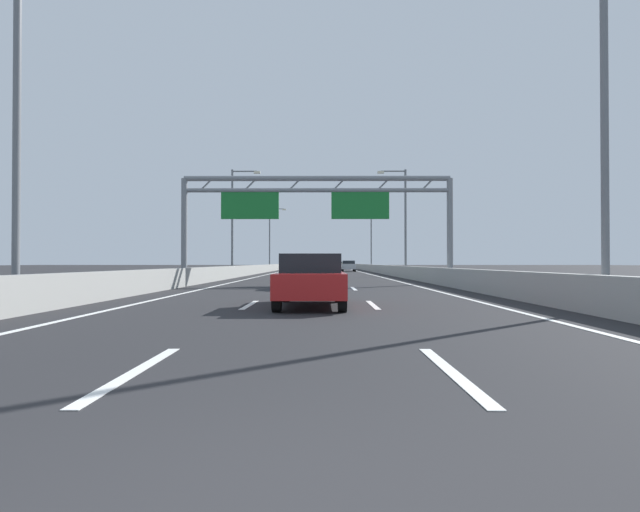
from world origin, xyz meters
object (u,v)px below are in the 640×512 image
(black_car, at_px, (335,264))
(streetlamp_right_far, at_px, (370,235))
(streetlamp_right_mid, at_px, (403,216))
(green_car, at_px, (338,265))
(streetlamp_left_near, at_px, (26,105))
(silver_car, at_px, (348,266))
(white_car, at_px, (301,265))
(streetlamp_right_near, at_px, (595,104))
(sign_gantry, at_px, (314,202))
(yellow_car, at_px, (321,264))
(red_car, at_px, (311,280))
(streetlamp_left_far, at_px, (271,235))
(blue_car, at_px, (313,272))
(streetlamp_left_mid, at_px, (235,216))

(black_car, bearing_deg, streetlamp_right_far, -86.06)
(streetlamp_right_mid, xyz_separation_m, green_car, (-3.83, 62.43, -4.68))
(streetlamp_left_near, height_order, silver_car, streetlamp_left_near)
(streetlamp_right_far, distance_m, white_car, 19.65)
(streetlamp_left_near, relative_size, streetlamp_right_near, 1.00)
(streetlamp_right_mid, relative_size, silver_car, 2.21)
(streetlamp_right_near, distance_m, streetlamp_right_mid, 31.59)
(streetlamp_right_mid, xyz_separation_m, white_car, (-11.03, 47.18, -4.63))
(sign_gantry, bearing_deg, streetlamp_left_near, -113.85)
(streetlamp_right_far, xyz_separation_m, black_car, (-3.91, 56.85, -4.64))
(yellow_car, xyz_separation_m, red_car, (-0.02, -117.71, 0.02))
(streetlamp_right_near, height_order, streetlamp_left_far, same)
(streetlamp_right_near, xyz_separation_m, streetlamp_right_mid, (0.00, 31.59, 0.00))
(streetlamp_right_mid, bearing_deg, streetlamp_left_near, -115.30)
(red_car, distance_m, silver_car, 53.57)
(streetlamp_right_mid, bearing_deg, yellow_car, 94.87)
(streetlamp_right_near, height_order, red_car, streetlamp_right_near)
(sign_gantry, distance_m, streetlamp_left_near, 18.07)
(streetlamp_right_mid, relative_size, blue_car, 2.26)
(blue_car, relative_size, silver_car, 0.98)
(streetlamp_left_far, relative_size, red_car, 2.19)
(black_car, distance_m, red_car, 118.98)
(black_car, height_order, yellow_car, black_car)
(black_car, xyz_separation_m, yellow_car, (-3.52, -1.22, -0.01))
(streetlamp_left_mid, xyz_separation_m, streetlamp_right_mid, (14.93, 0.00, 0.00))
(streetlamp_right_mid, xyz_separation_m, streetlamp_right_far, (0.00, 31.59, 0.00))
(streetlamp_left_mid, xyz_separation_m, white_car, (3.90, 47.18, -4.63))
(streetlamp_right_mid, xyz_separation_m, blue_car, (-7.61, -20.21, -4.62))
(white_car, bearing_deg, streetlamp_right_mid, -76.84)
(streetlamp_left_mid, relative_size, streetlamp_left_far, 1.00)
(blue_car, xyz_separation_m, green_car, (3.78, 82.65, -0.06))
(streetlamp_left_far, bearing_deg, black_car, 79.03)
(streetlamp_left_mid, xyz_separation_m, yellow_car, (7.49, 87.23, -4.65))
(sign_gantry, relative_size, streetlamp_right_near, 1.69)
(sign_gantry, xyz_separation_m, streetlamp_right_far, (7.63, 46.66, 0.59))
(streetlamp_left_mid, height_order, red_car, streetlamp_left_mid)
(streetlamp_left_far, distance_m, red_car, 62.69)
(yellow_car, bearing_deg, streetlamp_right_near, -86.42)
(sign_gantry, height_order, yellow_car, sign_gantry)
(green_car, bearing_deg, red_car, -92.23)
(red_car, relative_size, white_car, 0.96)
(yellow_car, bearing_deg, streetlamp_right_far, -82.39)
(streetlamp_left_near, relative_size, yellow_car, 2.19)
(sign_gantry, distance_m, yellow_car, 102.38)
(sign_gantry, relative_size, white_car, 3.56)
(blue_car, bearing_deg, black_car, 88.05)
(silver_car, bearing_deg, streetlamp_right_far, 66.95)
(black_car, xyz_separation_m, white_car, (-7.12, -41.26, 0.01))
(yellow_car, distance_m, silver_car, 64.38)
(streetlamp_left_far, bearing_deg, streetlamp_left_mid, -90.00)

